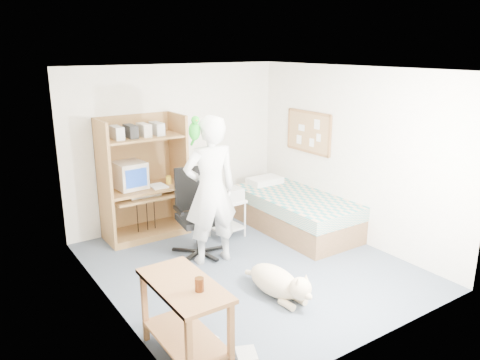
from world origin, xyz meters
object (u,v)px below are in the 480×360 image
(bed, at_px, (295,212))
(printer_cart, at_px, (227,213))
(office_chair, at_px, (197,224))
(side_desk, at_px, (185,309))
(dog, at_px, (278,282))
(computer_hutch, at_px, (143,183))
(person, at_px, (211,191))

(bed, relative_size, printer_cart, 3.53)
(office_chair, xyz_separation_m, printer_cart, (0.65, 0.25, -0.04))
(bed, relative_size, side_desk, 2.02)
(bed, bearing_deg, side_desk, -147.50)
(bed, height_order, side_desk, side_desk)
(bed, distance_m, side_desk, 3.39)
(dog, bearing_deg, bed, 39.82)
(computer_hutch, bearing_deg, side_desk, -106.14)
(computer_hutch, distance_m, printer_cart, 1.32)
(dog, xyz_separation_m, printer_cart, (0.46, 1.79, 0.20))
(office_chair, distance_m, dog, 1.57)
(side_desk, xyz_separation_m, printer_cart, (1.83, 2.17, -0.11))
(computer_hutch, height_order, dog, computer_hutch)
(side_desk, bearing_deg, dog, 15.32)
(side_desk, distance_m, person, 2.07)
(computer_hutch, height_order, side_desk, computer_hutch)
(side_desk, height_order, office_chair, office_chair)
(dog, bearing_deg, side_desk, -169.16)
(bed, distance_m, dog, 2.06)
(side_desk, bearing_deg, printer_cart, 49.85)
(bed, relative_size, person, 1.04)
(bed, xyz_separation_m, person, (-1.63, -0.21, 0.69))
(office_chair, xyz_separation_m, dog, (0.19, -1.54, -0.24))
(side_desk, height_order, dog, side_desk)
(side_desk, relative_size, person, 0.51)
(bed, height_order, office_chair, office_chair)
(computer_hutch, xyz_separation_m, side_desk, (-0.85, -2.94, -0.33))
(office_chair, distance_m, person, 0.64)
(office_chair, height_order, printer_cart, office_chair)
(dog, distance_m, printer_cart, 1.86)
(computer_hutch, relative_size, office_chair, 1.53)
(office_chair, distance_m, printer_cart, 0.70)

